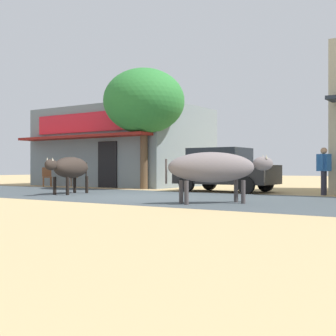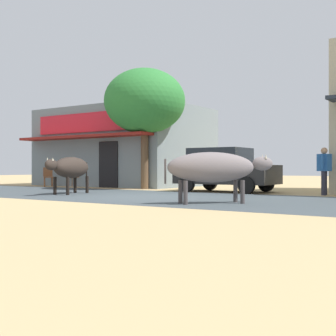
{
  "view_description": "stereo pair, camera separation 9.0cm",
  "coord_description": "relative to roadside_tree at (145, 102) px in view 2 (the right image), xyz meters",
  "views": [
    {
      "loc": [
        8.75,
        -11.72,
        0.9
      ],
      "look_at": [
        0.42,
        0.64,
        0.89
      ],
      "focal_mm": 49.55,
      "sensor_mm": 36.0,
      "label": 1
    },
    {
      "loc": [
        8.83,
        -11.67,
        0.9
      ],
      "look_at": [
        0.42,
        0.64,
        0.89
      ],
      "focal_mm": 49.55,
      "sensor_mm": 36.0,
      "label": 2
    }
  ],
  "objects": [
    {
      "name": "cafe_chair_near_tree",
      "position": [
        -4.26,
        0.33,
        -3.2
      ],
      "size": [
        0.59,
        0.59,
        0.92
      ],
      "color": "brown",
      "rests_on": "ground"
    },
    {
      "name": "roadside_tree",
      "position": [
        0.0,
        0.0,
        0.0
      ],
      "size": [
        3.45,
        3.45,
        5.11
      ],
      "color": "brown",
      "rests_on": "ground"
    },
    {
      "name": "parked_hatchback_car",
      "position": [
        3.86,
        -0.12,
        -2.87
      ],
      "size": [
        3.71,
        1.98,
        1.64
      ],
      "color": "black",
      "rests_on": "ground"
    },
    {
      "name": "cow_far_dark",
      "position": [
        6.28,
        -5.41,
        -2.81
      ],
      "size": [
        2.23,
        2.4,
        1.29
      ],
      "color": "slate",
      "rests_on": "ground"
    },
    {
      "name": "ground",
      "position": [
        3.07,
        -4.0,
        -3.71
      ],
      "size": [
        80.0,
        80.0,
        0.0
      ],
      "primitive_type": "plane",
      "color": "tan"
    },
    {
      "name": "storefront_left_cafe",
      "position": [
        -3.48,
        2.86,
        -1.77
      ],
      "size": [
        8.03,
        6.31,
        3.88
      ],
      "color": "slate",
      "rests_on": "ground"
    },
    {
      "name": "pedestrian_by_shop",
      "position": [
        7.59,
        -0.3,
        -2.8
      ],
      "size": [
        0.46,
        0.61,
        1.57
      ],
      "color": "#262633",
      "rests_on": "ground"
    },
    {
      "name": "asphalt_road",
      "position": [
        3.07,
        -4.0,
        -3.71
      ],
      "size": [
        72.0,
        6.06,
        0.0
      ],
      "primitive_type": "cube",
      "color": "#3E474B",
      "rests_on": "ground"
    },
    {
      "name": "cow_near_brown",
      "position": [
        0.21,
        -4.47,
        -2.81
      ],
      "size": [
        1.16,
        2.52,
        1.27
      ],
      "color": "#2F2620",
      "rests_on": "ground"
    },
    {
      "name": "cafe_chair_by_doorway",
      "position": [
        -5.45,
        -0.51,
        -3.2
      ],
      "size": [
        0.61,
        0.61,
        0.92
      ],
      "color": "brown",
      "rests_on": "ground"
    }
  ]
}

